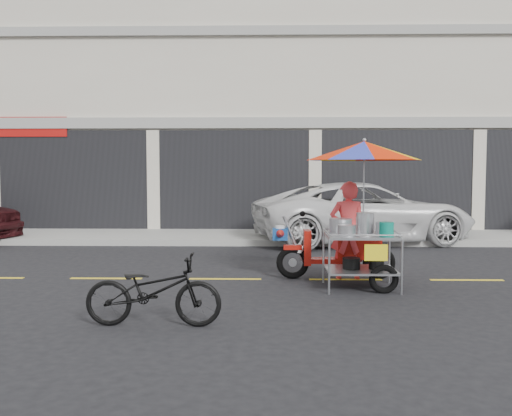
{
  "coord_description": "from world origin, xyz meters",
  "views": [
    {
      "loc": [
        -1.27,
        -9.38,
        1.85
      ],
      "look_at": [
        -1.5,
        0.6,
        1.15
      ],
      "focal_mm": 40.0,
      "sensor_mm": 36.0,
      "label": 1
    }
  ],
  "objects": [
    {
      "name": "shophouse_block",
      "position": [
        2.82,
        10.59,
        4.24
      ],
      "size": [
        36.0,
        8.11,
        10.4
      ],
      "color": "beige",
      "rests_on": "ground"
    },
    {
      "name": "sidewalk",
      "position": [
        0.0,
        5.5,
        0.07
      ],
      "size": [
        45.0,
        3.0,
        0.15
      ],
      "primitive_type": "cube",
      "color": "gray",
      "rests_on": "ground"
    },
    {
      "name": "ground",
      "position": [
        0.0,
        0.0,
        0.0
      ],
      "size": [
        90.0,
        90.0,
        0.0
      ],
      "primitive_type": "plane",
      "color": "black"
    },
    {
      "name": "food_vendor_rig",
      "position": [
        0.11,
        -0.36,
        1.45
      ],
      "size": [
        2.28,
        1.82,
        2.32
      ],
      "rotation": [
        0.0,
        0.0,
        0.0
      ],
      "color": "black",
      "rests_on": "ground"
    },
    {
      "name": "centerline",
      "position": [
        0.0,
        0.0,
        0.0
      ],
      "size": [
        42.0,
        0.1,
        0.01
      ],
      "primitive_type": "cube",
      "color": "gold",
      "rests_on": "ground"
    },
    {
      "name": "white_pickup",
      "position": [
        1.06,
        4.7,
        0.75
      ],
      "size": [
        5.83,
        3.65,
        1.5
      ],
      "primitive_type": "imported",
      "rotation": [
        0.0,
        0.0,
        1.8
      ],
      "color": "silver",
      "rests_on": "ground"
    },
    {
      "name": "near_bicycle",
      "position": [
        -2.62,
        -2.84,
        0.42
      ],
      "size": [
        1.6,
        0.58,
        0.84
      ],
      "primitive_type": "imported",
      "rotation": [
        0.0,
        0.0,
        1.56
      ],
      "color": "black",
      "rests_on": "ground"
    }
  ]
}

